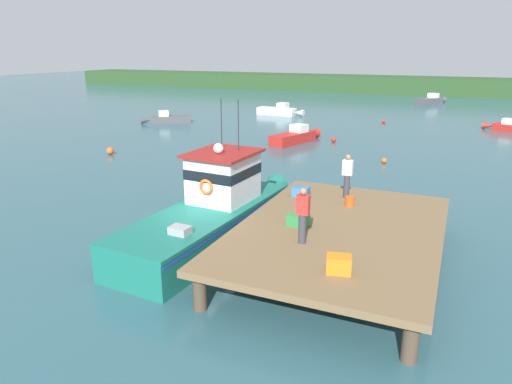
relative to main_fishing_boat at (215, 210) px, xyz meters
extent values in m
plane|color=#2D5660|center=(-0.24, -0.32, -1.01)|extent=(200.00, 200.00, 0.00)
cylinder|color=#4C3D2D|center=(1.96, -4.42, -0.51)|extent=(0.36, 0.36, 1.00)
cylinder|color=#4C3D2D|center=(7.16, -4.42, -0.51)|extent=(0.36, 0.36, 1.00)
cylinder|color=#4C3D2D|center=(1.96, 3.78, -0.51)|extent=(0.36, 0.36, 1.00)
cylinder|color=#4C3D2D|center=(7.16, 3.78, -0.51)|extent=(0.36, 0.36, 1.00)
cube|color=brown|center=(4.56, -0.32, 0.09)|extent=(6.00, 9.00, 0.20)
cube|color=#196B5B|center=(-0.04, -0.56, -0.46)|extent=(3.02, 8.15, 1.10)
cone|color=#196B5B|center=(0.29, 4.33, -0.46)|extent=(1.22, 1.87, 1.10)
cube|color=#234C9E|center=(-0.04, -0.56, -0.01)|extent=(3.03, 7.99, 0.12)
cube|color=#196B5B|center=(-0.04, -0.56, 0.15)|extent=(3.06, 8.15, 0.12)
cube|color=silver|center=(0.04, 0.63, 0.99)|extent=(2.04, 2.32, 1.80)
cube|color=black|center=(0.04, 0.63, 1.31)|extent=(2.06, 2.34, 0.36)
cube|color=maroon|center=(0.04, 0.63, 1.94)|extent=(2.30, 2.64, 0.10)
sphere|color=white|center=(0.02, 0.33, 2.17)|extent=(0.36, 0.36, 0.36)
cylinder|color=black|center=(-0.28, 1.16, 2.89)|extent=(0.03, 0.03, 1.80)
cylinder|color=black|center=(0.42, 1.11, 2.89)|extent=(0.03, 0.03, 1.80)
cube|color=#939399|center=(0.37, -2.80, 0.27)|extent=(0.63, 0.48, 0.36)
torus|color=orange|center=(-0.62, -3.33, 0.15)|extent=(0.60, 0.60, 0.12)
torus|color=#EA5119|center=(-0.03, -0.50, 0.99)|extent=(0.55, 0.14, 0.54)
cube|color=orange|center=(5.26, -3.28, 0.41)|extent=(0.69, 0.57, 0.44)
cube|color=#3370B2|center=(2.45, 2.22, 0.37)|extent=(0.62, 0.47, 0.35)
cube|color=#2D8442|center=(3.33, -0.69, 0.37)|extent=(0.69, 0.57, 0.36)
cylinder|color=#E04C19|center=(4.37, 1.85, 0.36)|extent=(0.32, 0.32, 0.34)
cylinder|color=#383842|center=(3.86, -1.91, 0.62)|extent=(0.22, 0.22, 0.86)
cube|color=red|center=(3.86, -1.91, 1.33)|extent=(0.36, 0.22, 0.56)
sphere|color=#9E7051|center=(3.86, -1.91, 1.72)|extent=(0.20, 0.20, 0.20)
cylinder|color=#383842|center=(4.03, 2.77, 0.62)|extent=(0.22, 0.22, 0.86)
cube|color=white|center=(4.03, 2.77, 1.33)|extent=(0.36, 0.22, 0.56)
sphere|color=#9E7051|center=(4.03, 2.77, 1.72)|extent=(0.20, 0.20, 0.20)
cube|color=red|center=(-3.22, 17.47, -0.64)|extent=(2.44, 4.20, 0.73)
cone|color=red|center=(-2.45, 19.85, -0.64)|extent=(1.00, 1.18, 0.73)
cube|color=silver|center=(-3.00, 18.13, -0.01)|extent=(1.28, 1.26, 0.55)
cube|color=#4C4C51|center=(3.88, 47.40, -0.64)|extent=(3.12, 4.09, 0.73)
cone|color=#4C4C51|center=(5.14, 49.55, -0.64)|extent=(1.13, 1.23, 0.73)
cube|color=silver|center=(4.23, 48.00, -0.01)|extent=(1.38, 1.38, 0.55)
cube|color=#4C4C51|center=(-16.56, 21.92, -0.69)|extent=(3.50, 3.01, 0.64)
cone|color=#4C4C51|center=(-18.33, 20.61, -0.69)|extent=(1.09, 1.04, 0.64)
cube|color=silver|center=(-17.05, 21.55, -0.12)|extent=(1.24, 1.25, 0.48)
cone|color=red|center=(9.83, 29.74, -0.71)|extent=(0.99, 0.86, 0.60)
cube|color=silver|center=(11.22, 29.20, -0.18)|extent=(1.08, 1.09, 0.45)
cube|color=white|center=(-9.71, 30.86, -0.65)|extent=(4.03, 1.51, 0.72)
cone|color=white|center=(-7.24, 30.70, -0.65)|extent=(1.03, 0.78, 0.72)
cube|color=silver|center=(-9.02, 30.81, -0.02)|extent=(1.05, 1.07, 0.54)
sphere|color=#EA5B19|center=(3.75, 13.92, -0.85)|extent=(0.32, 0.32, 0.32)
sphere|color=red|center=(1.25, 29.56, -0.84)|extent=(0.33, 0.33, 0.33)
sphere|color=red|center=(-0.65, 19.07, -0.82)|extent=(0.37, 0.37, 0.37)
sphere|color=#EA5B19|center=(-12.70, 9.26, -0.78)|extent=(0.46, 0.46, 0.46)
cube|color=#284723|center=(-0.24, 61.68, 0.19)|extent=(120.00, 8.00, 2.40)
camera|label=1|loc=(7.56, -13.54, 5.47)|focal=32.45mm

